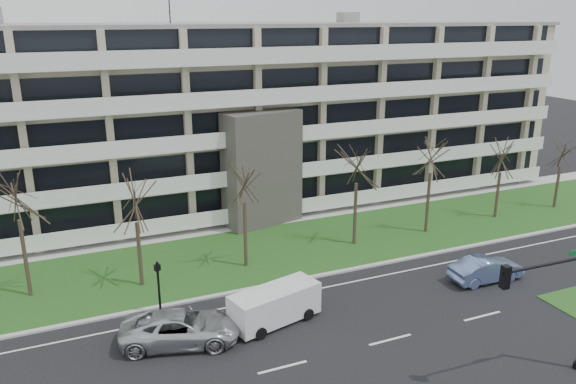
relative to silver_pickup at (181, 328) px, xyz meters
name	(u,v)px	position (x,y,z in m)	size (l,w,h in m)	color
ground	(390,340)	(9.93, -3.99, -0.83)	(160.00, 160.00, 0.00)	black
grass_verge	(290,247)	(9.93, 9.01, -0.80)	(90.00, 10.00, 0.06)	#22521B
curb	(321,275)	(9.93, 4.01, -0.77)	(90.00, 0.35, 0.12)	#B2B2AD
sidewalk	(263,222)	(9.93, 14.51, -0.79)	(90.00, 2.00, 0.08)	#B2B2AD
lane_edge_line	(332,286)	(9.93, 2.51, -0.83)	(90.00, 0.12, 0.01)	white
apartment_building	(234,115)	(9.92, 21.33, 6.78)	(60.50, 15.10, 18.75)	#B8AD8F
silver_pickup	(181,328)	(0.00, 0.00, 0.00)	(2.77, 6.00, 1.67)	silver
blue_sedan	(486,269)	(19.11, -0.60, -0.05)	(1.65, 4.73, 1.56)	#6D80BD
white_van	(276,302)	(5.20, 0.01, 0.33)	(5.32, 3.03, 1.95)	white
traffic_signal	(560,298)	(14.91, -9.46, 3.23)	(5.42, 0.54, 6.27)	black
pedestrian_signal	(158,282)	(-0.43, 3.15, 1.22)	(0.36, 0.32, 3.23)	black
tree_1	(14,189)	(-7.10, 8.48, 5.84)	(4.29, 4.29, 8.58)	#382B21
tree_2	(135,197)	(-0.79, 7.24, 4.91)	(3.69, 3.69, 7.39)	#382B21
tree_3	(244,176)	(6.01, 7.30, 5.40)	(4.01, 4.01, 8.01)	#382B21
tree_4	(357,159)	(14.49, 7.80, 5.58)	(4.12, 4.12, 8.24)	#382B21
tree_5	(432,149)	(20.71, 7.68, 5.72)	(4.21, 4.21, 8.42)	#382B21
tree_6	(502,155)	(27.97, 8.15, 4.47)	(3.42, 3.42, 6.83)	#382B21
tree_7	(563,149)	(34.41, 8.02, 4.35)	(3.33, 3.33, 6.67)	#382B21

